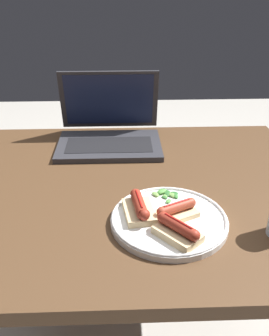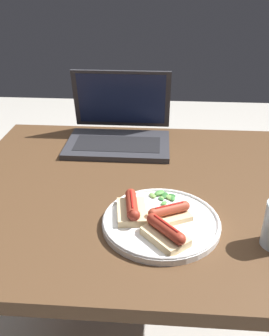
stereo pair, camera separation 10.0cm
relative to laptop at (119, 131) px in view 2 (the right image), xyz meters
The scene contains 7 objects.
desk 0.33m from the laptop, 72.85° to the right, with size 1.03×0.87×0.71m.
laptop is the anchor object (origin of this frame).
plate 0.50m from the laptop, 72.28° to the right, with size 0.28×0.28×0.02m.
sausage_toast_left 0.50m from the laptop, 69.99° to the right, with size 0.12×0.10×0.04m.
sausage_toast_middle 0.47m from the laptop, 79.98° to the right, with size 0.08×0.12×0.05m.
sausage_toast_right 0.57m from the laptop, 73.61° to the right, with size 0.11×0.12×0.05m.
salad_pile 0.41m from the laptop, 67.30° to the right, with size 0.08×0.07×0.01m.
Camera 2 is at (0.05, -0.91, 1.25)m, focal length 40.00 mm.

